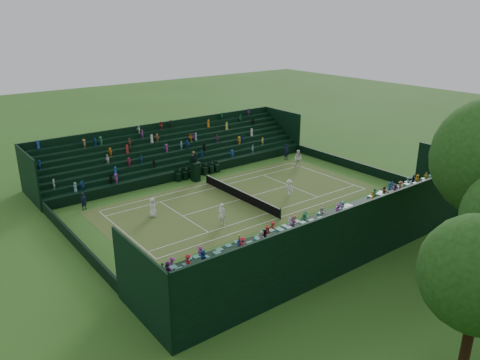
{
  "coord_description": "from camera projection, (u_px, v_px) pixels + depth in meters",
  "views": [
    {
      "loc": [
        33.11,
        -25.33,
        16.9
      ],
      "look_at": [
        0.0,
        0.0,
        2.0
      ],
      "focal_mm": 35.0,
      "sensor_mm": 36.0,
      "label": 1
    }
  ],
  "objects": [
    {
      "name": "ground",
      "position": [
        240.0,
        200.0,
        44.94
      ],
      "size": [
        160.0,
        160.0,
        0.0
      ],
      "primitive_type": "plane",
      "color": "#34611E",
      "rests_on": "ground"
    },
    {
      "name": "court_surface",
      "position": [
        240.0,
        200.0,
        44.94
      ],
      "size": [
        12.97,
        26.77,
        0.01
      ],
      "primitive_type": "cube",
      "color": "#377527",
      "rests_on": "ground"
    },
    {
      "name": "perimeter_wall_north",
      "position": [
        349.0,
        164.0,
        53.86
      ],
      "size": [
        17.17,
        0.2,
        1.0
      ],
      "primitive_type": "cube",
      "color": "black",
      "rests_on": "ground"
    },
    {
      "name": "perimeter_wall_south",
      "position": [
        75.0,
        241.0,
        35.69
      ],
      "size": [
        17.17,
        0.2,
        1.0
      ],
      "primitive_type": "cube",
      "color": "black",
      "rests_on": "ground"
    },
    {
      "name": "perimeter_wall_east",
      "position": [
        303.0,
        225.0,
        38.43
      ],
      "size": [
        0.2,
        31.77,
        1.0
      ],
      "primitive_type": "cube",
      "color": "black",
      "rests_on": "ground"
    },
    {
      "name": "perimeter_wall_west",
      "position": [
        193.0,
        172.0,
        51.12
      ],
      "size": [
        0.2,
        31.77,
        1.0
      ],
      "primitive_type": "cube",
      "color": "black",
      "rests_on": "ground"
    },
    {
      "name": "north_grandstand",
      "position": [
        343.0,
        231.0,
        34.95
      ],
      "size": [
        6.6,
        32.0,
        4.9
      ],
      "color": "black",
      "rests_on": "ground"
    },
    {
      "name": "south_grandstand",
      "position": [
        173.0,
        154.0,
        53.9
      ],
      "size": [
        6.6,
        32.0,
        4.9
      ],
      "color": "black",
      "rests_on": "ground"
    },
    {
      "name": "tennis_net",
      "position": [
        240.0,
        194.0,
        44.77
      ],
      "size": [
        11.67,
        0.1,
        1.06
      ],
      "color": "black",
      "rests_on": "ground"
    },
    {
      "name": "umpire_chair",
      "position": [
        195.0,
        169.0,
        49.56
      ],
      "size": [
        0.96,
        0.96,
        3.03
      ],
      "color": "black",
      "rests_on": "ground"
    },
    {
      "name": "courtside_chairs",
      "position": [
        198.0,
        172.0,
        51.18
      ],
      "size": [
        0.58,
        5.54,
        1.25
      ],
      "color": "black",
      "rests_on": "ground"
    },
    {
      "name": "player_near_west",
      "position": [
        152.0,
        207.0,
        40.88
      ],
      "size": [
        0.93,
        0.67,
        1.78
      ],
      "primitive_type": "imported",
      "rotation": [
        0.0,
        0.0,
        3.27
      ],
      "color": "white",
      "rests_on": "ground"
    },
    {
      "name": "player_near_east",
      "position": [
        222.0,
        214.0,
        39.23
      ],
      "size": [
        0.86,
        0.82,
        1.98
      ],
      "primitive_type": "imported",
      "rotation": [
        0.0,
        0.0,
        3.8
      ],
      "color": "white",
      "rests_on": "ground"
    },
    {
      "name": "player_far_west",
      "position": [
        298.0,
        158.0,
        54.3
      ],
      "size": [
        1.09,
        0.92,
        1.99
      ],
      "primitive_type": "imported",
      "rotation": [
        0.0,
        0.0,
        0.19
      ],
      "color": "white",
      "rests_on": "ground"
    },
    {
      "name": "player_far_east",
      "position": [
        289.0,
        187.0,
        45.76
      ],
      "size": [
        1.06,
        0.62,
        1.63
      ],
      "primitive_type": "imported",
      "rotation": [
        0.0,
        0.0,
        -0.01
      ],
      "color": "white",
      "rests_on": "ground"
    },
    {
      "name": "line_judge_north",
      "position": [
        286.0,
        152.0,
        56.96
      ],
      "size": [
        0.54,
        0.75,
        1.93
      ],
      "primitive_type": "imported",
      "rotation": [
        0.0,
        0.0,
        1.69
      ],
      "color": "black",
      "rests_on": "ground"
    },
    {
      "name": "line_judge_south",
      "position": [
        84.0,
        201.0,
        42.43
      ],
      "size": [
        0.55,
        0.68,
        1.62
      ],
      "primitive_type": "imported",
      "rotation": [
        0.0,
        0.0,
        1.89
      ],
      "color": "black",
      "rests_on": "ground"
    }
  ]
}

